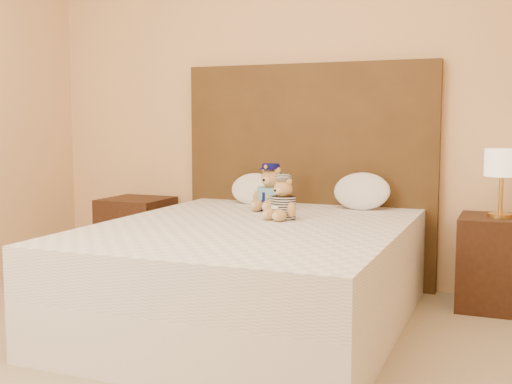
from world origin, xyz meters
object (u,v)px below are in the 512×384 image
at_px(nightstand_right, 498,263).
at_px(teddy_prisoner, 283,198).
at_px(nightstand_left, 137,235).
at_px(pillow_left, 254,187).
at_px(pillow_right, 362,189).
at_px(teddy_police, 271,187).
at_px(bed, 252,274).
at_px(lamp, 502,166).

bearing_deg(nightstand_right, teddy_prisoner, -153.20).
height_order(nightstand_left, pillow_left, pillow_left).
relative_size(teddy_prisoner, pillow_left, 0.76).
bearing_deg(pillow_right, teddy_police, -151.50).
xyz_separation_m(bed, pillow_left, (-0.33, 0.83, 0.39)).
xyz_separation_m(teddy_police, teddy_prisoner, (0.20, -0.33, -0.02)).
distance_m(nightstand_left, pillow_right, 1.72).
height_order(teddy_prisoner, pillow_left, teddy_prisoner).
height_order(nightstand_left, teddy_police, teddy_police).
bearing_deg(pillow_right, teddy_prisoner, -117.38).
distance_m(bed, teddy_prisoner, 0.47).
relative_size(bed, teddy_prisoner, 8.12).
bearing_deg(nightstand_right, pillow_left, 178.91).
distance_m(lamp, teddy_police, 1.38).
bearing_deg(teddy_prisoner, nightstand_right, 50.57).
relative_size(nightstand_right, lamp, 1.38).
bearing_deg(lamp, teddy_police, -169.49).
bearing_deg(lamp, teddy_prisoner, -153.20).
bearing_deg(nightstand_left, teddy_prisoner, -23.21).
bearing_deg(teddy_police, teddy_prisoner, -44.22).
height_order(bed, teddy_prisoner, teddy_prisoner).
relative_size(nightstand_left, teddy_prisoner, 2.23).
bearing_deg(teddy_prisoner, teddy_police, 145.01).
relative_size(bed, teddy_police, 6.83).
distance_m(nightstand_left, nightstand_right, 2.50).
height_order(teddy_prisoner, pillow_right, pillow_right).
bearing_deg(nightstand_right, bed, -147.38).
distance_m(nightstand_right, pillow_left, 1.63).
relative_size(pillow_left, pillow_right, 0.89).
height_order(nightstand_right, pillow_right, pillow_right).
xyz_separation_m(bed, teddy_prisoner, (0.10, 0.22, 0.40)).
distance_m(teddy_police, pillow_left, 0.36).
height_order(teddy_police, pillow_right, teddy_police).
xyz_separation_m(teddy_prisoner, pillow_left, (-0.43, 0.61, -0.01)).
relative_size(bed, nightstand_right, 3.64).
bearing_deg(nightstand_right, lamp, 180.00).
bearing_deg(nightstand_left, teddy_police, -12.24).
relative_size(nightstand_right, pillow_left, 1.71).
xyz_separation_m(nightstand_left, teddy_police, (1.15, -0.25, 0.42)).
bearing_deg(lamp, pillow_right, 177.94).
distance_m(bed, lamp, 1.59).
height_order(bed, pillow_left, pillow_left).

